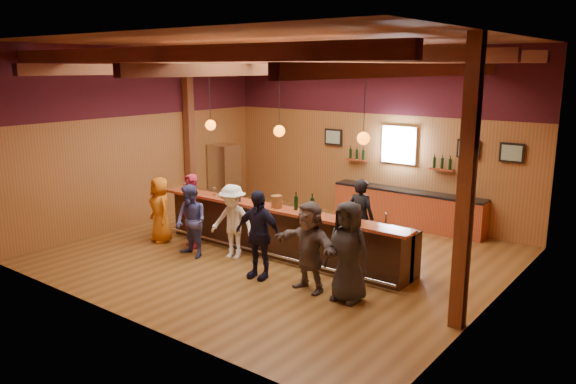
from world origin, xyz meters
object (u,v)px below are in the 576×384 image
(customer_navy, at_px, (258,234))
(bartender, at_px, (361,217))
(bar_counter, at_px, (284,230))
(back_bar_cabinet, at_px, (407,208))
(customer_dark, at_px, (348,252))
(customer_orange, at_px, (160,210))
(ice_bucket, at_px, (277,202))
(stainless_fridge, at_px, (225,175))
(customer_white, at_px, (233,222))
(customer_redvest, at_px, (191,211))
(customer_denim, at_px, (191,221))
(bottle_a, at_px, (296,203))
(customer_brown, at_px, (309,246))

(customer_navy, distance_m, bartender, 2.52)
(bartender, bearing_deg, bar_counter, 34.66)
(back_bar_cabinet, xyz_separation_m, bartender, (0.19, -2.66, 0.37))
(back_bar_cabinet, relative_size, customer_dark, 2.25)
(customer_orange, relative_size, ice_bucket, 5.96)
(stainless_fridge, xyz_separation_m, customer_white, (3.42, -3.35, -0.10))
(customer_redvest, relative_size, customer_white, 1.06)
(back_bar_cabinet, relative_size, customer_navy, 2.31)
(customer_redvest, bearing_deg, customer_white, 28.10)
(back_bar_cabinet, height_order, customer_orange, customer_orange)
(customer_denim, bearing_deg, stainless_fridge, 131.59)
(customer_dark, xyz_separation_m, bottle_a, (-1.93, 1.09, 0.37))
(customer_brown, bearing_deg, bartender, 106.26)
(customer_orange, distance_m, ice_bucket, 3.00)
(customer_white, bearing_deg, customer_navy, -35.11)
(bottle_a, bearing_deg, customer_brown, -44.77)
(back_bar_cabinet, distance_m, stainless_fridge, 5.43)
(bar_counter, distance_m, customer_white, 1.17)
(customer_orange, bearing_deg, customer_denim, 5.75)
(customer_denim, relative_size, bottle_a, 4.15)
(customer_navy, relative_size, customer_brown, 1.04)
(customer_white, bearing_deg, bar_counter, 41.86)
(customer_white, height_order, customer_brown, customer_brown)
(customer_dark, height_order, bottle_a, customer_dark)
(customer_denim, height_order, bottle_a, customer_denim)
(ice_bucket, bearing_deg, bartender, 43.37)
(customer_redvest, relative_size, bottle_a, 4.46)
(customer_white, xyz_separation_m, bottle_a, (1.19, 0.65, 0.46))
(stainless_fridge, height_order, customer_redvest, stainless_fridge)
(customer_brown, height_order, customer_dark, customer_dark)
(stainless_fridge, distance_m, ice_bucket, 5.03)
(back_bar_cabinet, distance_m, customer_navy, 5.08)
(bartender, distance_m, ice_bucket, 1.85)
(customer_white, distance_m, customer_navy, 1.30)
(stainless_fridge, xyz_separation_m, customer_orange, (1.30, -3.51, -0.13))
(customer_orange, relative_size, customer_redvest, 0.91)
(bar_counter, bearing_deg, stainless_fridge, 149.24)
(customer_dark, bearing_deg, customer_white, 172.56)
(customer_navy, bearing_deg, customer_denim, 171.97)
(customer_denim, distance_m, bottle_a, 2.30)
(customer_brown, bearing_deg, bottle_a, 145.21)
(customer_redvest, distance_m, ice_bucket, 2.10)
(back_bar_cabinet, height_order, bottle_a, bottle_a)
(customer_redvest, distance_m, customer_dark, 4.36)
(customer_white, xyz_separation_m, customer_dark, (3.12, -0.44, 0.09))
(back_bar_cabinet, bearing_deg, customer_brown, -84.94)
(stainless_fridge, bearing_deg, bar_counter, -30.76)
(customer_denim, xyz_separation_m, ice_bucket, (1.50, 1.05, 0.45))
(stainless_fridge, relative_size, ice_bucket, 6.99)
(customer_navy, xyz_separation_m, ice_bucket, (-0.42, 1.11, 0.37))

